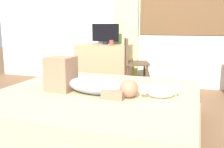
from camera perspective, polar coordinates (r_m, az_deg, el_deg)
name	(u,v)px	position (r m, az deg, el deg)	size (l,w,h in m)	color
ground_plane	(102,138)	(2.57, -2.14, -13.99)	(16.00, 16.00, 0.00)	brown
back_wall_with_window	(152,3)	(4.67, 8.89, 15.35)	(6.40, 0.14, 2.90)	silver
bed	(96,113)	(2.62, -3.52, -8.56)	(2.00, 1.84, 0.43)	#997A56
person_lying	(86,82)	(2.50, -5.76, -1.67)	(0.94, 0.31, 0.34)	#8C939E
cat	(159,91)	(2.36, 10.46, -3.71)	(0.34, 0.19, 0.21)	silver
desk	(104,65)	(4.52, -1.74, 1.92)	(0.90, 0.56, 0.74)	#997A56
tv_monitor	(105,34)	(4.46, -1.45, 8.91)	(0.48, 0.10, 0.35)	black
cup	(111,43)	(4.25, -0.12, 6.93)	(0.07, 0.07, 0.08)	#B23D38
chair_by_desk	(132,60)	(4.18, 4.51, 3.03)	(0.49, 0.49, 0.86)	#4C3828
curtain_left	(126,19)	(4.64, 3.15, 12.15)	(0.44, 0.06, 2.36)	#ADCC75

